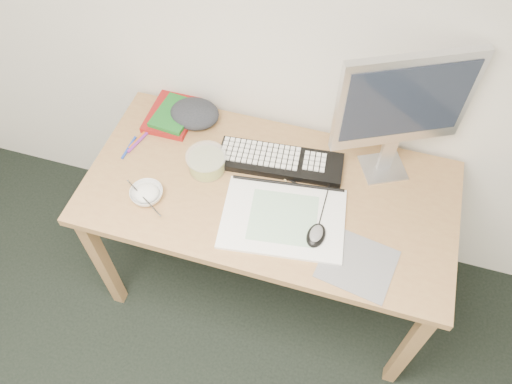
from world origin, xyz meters
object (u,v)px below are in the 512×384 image
monitor (404,105)px  rice_bowl (147,194)px  desk (269,202)px  keyboard (280,161)px  sketchpad (283,218)px

monitor → rice_bowl: monitor is taller
desk → monitor: monitor is taller
monitor → rice_bowl: bearing=178.9°
desk → monitor: (0.40, 0.23, 0.42)m
monitor → rice_bowl: size_ratio=4.45×
keyboard → monitor: 0.52m
sketchpad → keyboard: bearing=99.8°
desk → rice_bowl: 0.47m
keyboard → monitor: monitor is taller
keyboard → rice_bowl: (-0.43, -0.30, 0.00)m
desk → sketchpad: bearing=-53.6°
rice_bowl → sketchpad: bearing=5.5°
desk → sketchpad: size_ratio=3.18×
sketchpad → keyboard: keyboard is taller
sketchpad → rice_bowl: (-0.51, -0.05, 0.01)m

